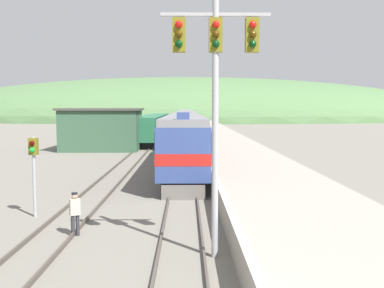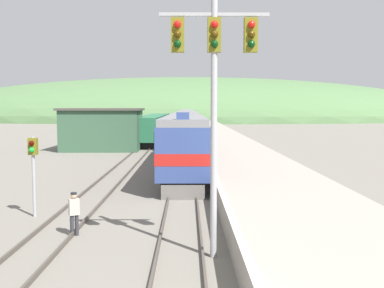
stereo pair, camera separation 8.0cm
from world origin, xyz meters
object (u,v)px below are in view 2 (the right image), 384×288
object	(u,v)px
signal_mast_main	(214,71)
signal_post_siding	(33,159)
carriage_second	(186,127)
carriage_fourth	(187,119)
carriage_third	(186,122)
express_train_lead_car	(184,141)
carriage_fifth	(187,116)
track_worker	(74,212)
siding_train	(155,127)

from	to	relation	value
signal_mast_main	signal_post_siding	distance (m)	9.62
signal_mast_main	carriage_second	bearing A→B (deg)	91.46
carriage_fourth	carriage_third	bearing A→B (deg)	-90.00
express_train_lead_car	carriage_fourth	bearing A→B (deg)	90.00
carriage_third	signal_post_siding	xyz separation A→B (m)	(-6.31, -56.82, 0.27)
carriage_fifth	carriage_third	bearing A→B (deg)	-90.00
carriage_third	track_worker	world-z (taller)	carriage_third
siding_train	signal_post_siding	bearing A→B (deg)	-92.02
carriage_fourth	siding_train	size ratio (longest dim) A/B	0.57
carriage_second	carriage_fourth	distance (m)	41.71
carriage_fourth	signal_post_siding	bearing A→B (deg)	-94.64
carriage_fourth	signal_mast_main	distance (m)	83.02
carriage_second	track_worker	size ratio (longest dim) A/B	12.50
signal_post_siding	carriage_third	bearing A→B (deg)	83.67
express_train_lead_car	siding_train	distance (m)	33.50
express_train_lead_car	track_worker	xyz separation A→B (m)	(-3.88, -16.85, -1.32)
carriage_third	signal_post_siding	distance (m)	57.17
express_train_lead_car	track_worker	world-z (taller)	express_train_lead_car
carriage_fifth	signal_post_siding	world-z (taller)	carriage_fifth
carriage_third	carriage_fifth	distance (m)	41.71
carriage_third	carriage_fourth	bearing A→B (deg)	90.00
carriage_fourth	signal_mast_main	world-z (taller)	signal_mast_main
siding_train	signal_post_siding	size ratio (longest dim) A/B	10.30
carriage_fifth	carriage_fourth	bearing A→B (deg)	-90.00
carriage_second	signal_post_siding	bearing A→B (deg)	-99.94
express_train_lead_car	siding_train	xyz separation A→B (m)	(-4.65, 33.18, -0.41)
carriage_third	carriage_fourth	world-z (taller)	same
carriage_fifth	carriage_second	bearing A→B (deg)	-90.00
carriage_second	siding_train	world-z (taller)	carriage_second
carriage_third	signal_post_siding	world-z (taller)	carriage_third
track_worker	siding_train	bearing A→B (deg)	90.87
express_train_lead_car	signal_post_siding	world-z (taller)	express_train_lead_car
siding_train	track_worker	size ratio (longest dim) A/B	22.09
carriage_fourth	signal_post_siding	distance (m)	77.93
track_worker	carriage_second	bearing A→B (deg)	84.29
carriage_fourth	siding_train	bearing A→B (deg)	-98.65
express_train_lead_car	carriage_third	world-z (taller)	express_train_lead_car
signal_mast_main	signal_post_siding	world-z (taller)	signal_mast_main
carriage_third	signal_post_siding	bearing A→B (deg)	-96.33
carriage_fourth	signal_mast_main	bearing A→B (deg)	-89.28
express_train_lead_car	signal_post_siding	distance (m)	15.34
siding_train	track_worker	bearing A→B (deg)	-89.13
siding_train	signal_post_siding	distance (m)	47.19
carriage_second	carriage_third	size ratio (longest dim) A/B	1.00
signal_post_siding	carriage_fifth	bearing A→B (deg)	86.34
carriage_fourth	track_worker	distance (m)	80.65
siding_train	track_worker	world-z (taller)	siding_train
signal_mast_main	signal_post_siding	xyz separation A→B (m)	(-7.35, 5.26, -3.28)
carriage_fifth	track_worker	world-z (taller)	carriage_fifth
express_train_lead_car	carriage_third	bearing A→B (deg)	90.00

